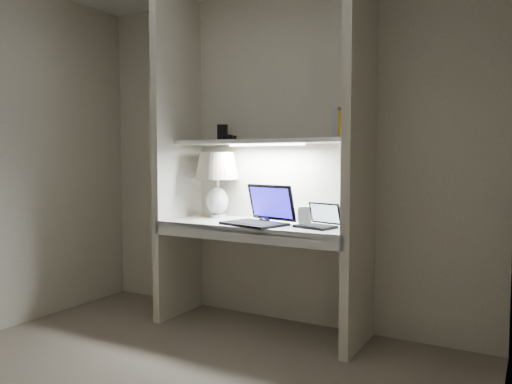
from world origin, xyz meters
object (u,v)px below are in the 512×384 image
Objects in this scene: laptop_netbook at (319,222)px; speaker at (305,215)px; table_lamp at (217,174)px; book_row at (349,123)px; laptop_main at (261,215)px.

laptop_netbook is 2.38× the size of speaker.
speaker is (-0.15, 0.11, 0.02)m from laptop_netbook.
table_lamp reaches higher than speaker.
table_lamp is 0.98m from laptop_netbook.
book_row reaches higher than laptop_netbook.
table_lamp is 1.04× the size of laptop_main.
table_lamp is at bearing 153.70° from speaker.
laptop_main is 0.87m from book_row.
book_row is (0.29, 0.07, 0.63)m from speaker.
book_row is at bearing 1.07° from table_lamp.
laptop_main is 3.91× the size of speaker.
laptop_netbook is 0.19m from speaker.
laptop_netbook is 0.69m from book_row.
laptop_netbook is (0.42, 0.04, -0.02)m from laptop_main.
book_row is at bearing 36.09° from laptop_main.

